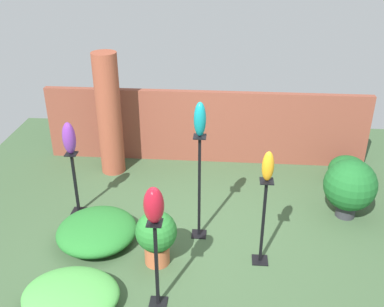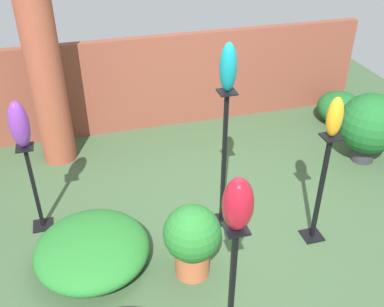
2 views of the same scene
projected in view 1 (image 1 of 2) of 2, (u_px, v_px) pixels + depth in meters
The scene contains 16 objects.
ground_plane at pixel (195, 239), 6.09m from camera, with size 8.00×8.00×0.00m, color #385133.
brick_wall_back at pixel (205, 127), 7.86m from camera, with size 5.60×0.12×1.30m, color brown.
brick_pillar at pixel (109, 115), 7.34m from camera, with size 0.40×0.40×2.07m, color brown.
pedestal_amber at pixel (263, 226), 5.45m from camera, with size 0.20×0.20×1.18m.
pedestal_violet at pixel (76, 186), 6.48m from camera, with size 0.20×0.20×0.97m.
pedestal_ruby at pixel (157, 269), 4.82m from camera, with size 0.20×0.20×1.11m.
pedestal_teal at pixel (199, 192), 5.86m from camera, with size 0.20×0.20×1.49m.
art_vase_amber at pixel (268, 166), 5.08m from camera, with size 0.14×0.14×0.37m, color orange.
art_vase_violet at pixel (69, 138), 6.13m from camera, with size 0.18×0.19×0.47m, color #6B2D8C.
art_vase_ruby at pixel (154, 205), 4.45m from camera, with size 0.21×0.21×0.41m, color maroon.
art_vase_teal at pixel (200, 119), 5.40m from camera, with size 0.15×0.16×0.44m, color #0F727A.
potted_plant_front_left at pixel (156, 235), 5.49m from camera, with size 0.51×0.51×0.73m.
potted_plant_near_pillar at pixel (350, 186), 6.36m from camera, with size 0.75×0.75×0.89m.
foliage_bed_east at pixel (348, 170), 7.34m from camera, with size 0.63×0.68×0.45m, color #195923.
foliage_bed_west at pixel (97, 231), 5.99m from camera, with size 1.07×1.10×0.33m, color #236B28.
foliage_bed_center at pixel (71, 295), 4.97m from camera, with size 1.09×0.89×0.29m, color #479942.
Camera 1 is at (0.35, -4.89, 3.79)m, focal length 42.00 mm.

